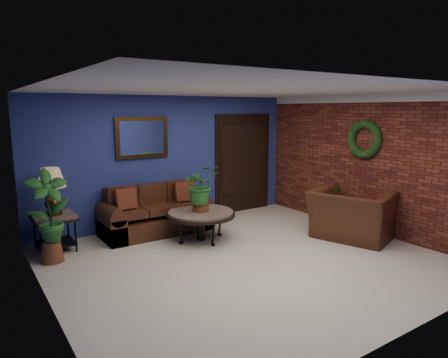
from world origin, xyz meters
TOP-DOWN VIEW (x-y plane):
  - floor at (0.00, 0.00)m, footprint 5.50×5.50m
  - wall_back at (0.00, 2.50)m, footprint 5.50×0.04m
  - wall_left at (-2.75, 0.00)m, footprint 0.04×5.00m
  - wall_right_brick at (2.75, 0.00)m, footprint 0.04×5.00m
  - ceiling at (0.00, 0.00)m, footprint 5.50×5.00m
  - crown_molding at (2.72, 0.00)m, footprint 0.03×5.00m
  - wall_mirror at (-0.60, 2.46)m, footprint 1.02×0.06m
  - closet_door at (1.75, 2.47)m, footprint 1.44×0.06m
  - wreath at (2.69, 0.05)m, footprint 0.16×0.72m
  - sofa at (-0.56, 2.07)m, footprint 1.97×0.85m
  - coffee_table at (-0.09, 1.20)m, footprint 1.19×1.19m
  - end_table at (-2.30, 2.05)m, footprint 0.65×0.65m
  - table_lamp at (-2.30, 2.05)m, footprint 0.44×0.44m
  - side_chair at (0.44, 2.11)m, footprint 0.39×0.39m
  - armchair at (2.15, -0.20)m, footprint 1.51×1.61m
  - coffee_plant at (-0.09, 1.20)m, footprint 0.65×0.58m
  - floor_plant at (2.35, 0.43)m, footprint 0.45×0.40m
  - tall_plant at (-2.45, 1.56)m, footprint 0.62×0.44m

SIDE VIEW (x-z plane):
  - floor at x=0.00m, z-range 0.00..0.00m
  - sofa at x=-0.56m, z-range -0.15..0.73m
  - armchair at x=2.15m, z-range 0.00..0.86m
  - floor_plant at x=2.35m, z-range 0.02..0.85m
  - coffee_table at x=-0.09m, z-range 0.20..0.70m
  - end_table at x=-2.30m, z-range 0.16..0.75m
  - side_chair at x=0.44m, z-range 0.05..0.90m
  - tall_plant at x=-2.45m, z-range 0.05..1.44m
  - coffee_plant at x=-0.09m, z-range 0.55..1.35m
  - closet_door at x=1.75m, z-range -0.04..2.14m
  - table_lamp at x=-2.30m, z-range 0.70..1.42m
  - wall_back at x=0.00m, z-range 0.00..2.50m
  - wall_left at x=-2.75m, z-range 0.00..2.50m
  - wall_right_brick at x=2.75m, z-range 0.00..2.50m
  - wreath at x=2.69m, z-range 1.34..2.06m
  - wall_mirror at x=-0.60m, z-range 1.33..2.10m
  - crown_molding at x=2.72m, z-range 2.36..2.50m
  - ceiling at x=0.00m, z-range 2.49..2.51m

